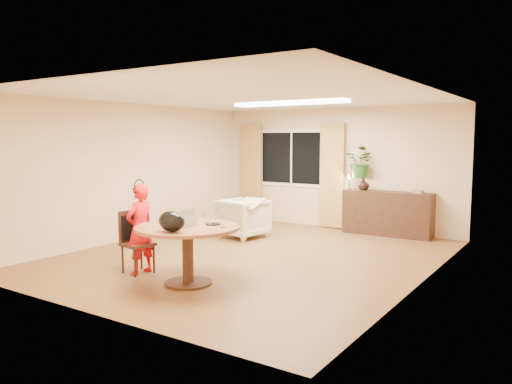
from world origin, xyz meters
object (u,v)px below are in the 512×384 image
(dining_chair, at_px, (138,242))
(child, at_px, (140,229))
(dining_table, at_px, (188,238))
(sideboard, at_px, (387,213))
(armchair, at_px, (243,218))

(dining_chair, xyz_separation_m, child, (0.04, 0.01, 0.20))
(dining_table, relative_size, child, 1.06)
(dining_chair, distance_m, child, 0.21)
(dining_chair, height_order, child, child)
(sideboard, bearing_deg, armchair, -142.46)
(dining_table, height_order, child, child)
(armchair, relative_size, sideboard, 0.47)
(dining_chair, xyz_separation_m, armchair, (-0.26, 3.01, -0.07))
(child, relative_size, sideboard, 0.73)
(sideboard, bearing_deg, child, -112.74)
(child, distance_m, sideboard, 5.17)
(dining_table, distance_m, child, 0.93)
(dining_table, xyz_separation_m, child, (-0.93, 0.04, 0.03))
(dining_chair, bearing_deg, armchair, 104.75)
(dining_chair, relative_size, child, 0.69)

